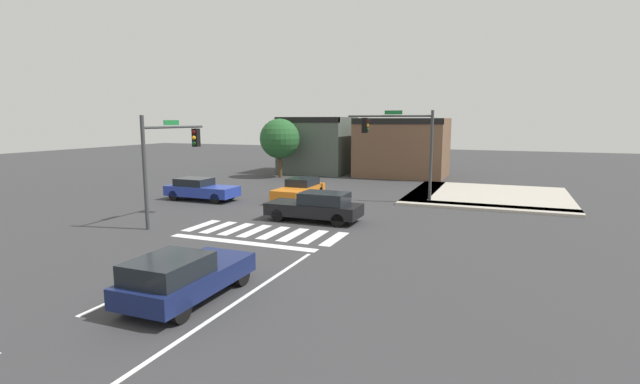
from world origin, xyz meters
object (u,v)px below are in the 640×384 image
(traffic_signal_southwest, at_px, (170,151))
(car_black, at_px, (317,206))
(car_blue, at_px, (200,189))
(roadside_tree, at_px, (280,139))
(traffic_signal_northeast, at_px, (400,138))
(car_navy, at_px, (184,276))
(car_orange, at_px, (300,189))

(traffic_signal_southwest, bearing_deg, car_black, -66.73)
(car_blue, bearing_deg, roadside_tree, 93.05)
(traffic_signal_northeast, xyz_separation_m, traffic_signal_southwest, (-9.09, -10.27, -0.40))
(car_blue, height_order, car_navy, car_navy)
(car_orange, height_order, roadside_tree, roadside_tree)
(car_black, bearing_deg, car_orange, -57.88)
(roadside_tree, bearing_deg, traffic_signal_northeast, -33.07)
(traffic_signal_northeast, bearing_deg, car_black, 71.38)
(traffic_signal_northeast, relative_size, car_black, 1.19)
(traffic_signal_southwest, bearing_deg, car_blue, 23.95)
(traffic_signal_southwest, xyz_separation_m, car_black, (6.58, 2.83, -2.79))
(car_orange, distance_m, car_navy, 16.86)
(car_navy, bearing_deg, car_blue, 34.59)
(traffic_signal_northeast, height_order, car_navy, traffic_signal_northeast)
(car_blue, bearing_deg, car_orange, 21.53)
(car_orange, height_order, car_navy, car_navy)
(traffic_signal_northeast, xyz_separation_m, car_navy, (-1.95, -18.54, -3.21))
(car_navy, bearing_deg, traffic_signal_northeast, -6.01)
(traffic_signal_southwest, height_order, car_orange, traffic_signal_southwest)
(traffic_signal_northeast, height_order, car_blue, traffic_signal_northeast)
(traffic_signal_southwest, height_order, car_black, traffic_signal_southwest)
(traffic_signal_northeast, relative_size, traffic_signal_southwest, 1.07)
(car_black, relative_size, car_orange, 1.02)
(car_orange, relative_size, roadside_tree, 0.90)
(car_orange, bearing_deg, car_black, 32.12)
(car_black, xyz_separation_m, car_navy, (0.55, -11.10, -0.01))
(traffic_signal_southwest, bearing_deg, car_navy, -139.21)
(roadside_tree, bearing_deg, car_navy, -68.64)
(traffic_signal_northeast, xyz_separation_m, car_blue, (-11.68, -4.43, -3.23))
(car_blue, relative_size, roadside_tree, 0.89)
(traffic_signal_northeast, distance_m, car_black, 8.47)
(traffic_signal_northeast, distance_m, car_navy, 18.91)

